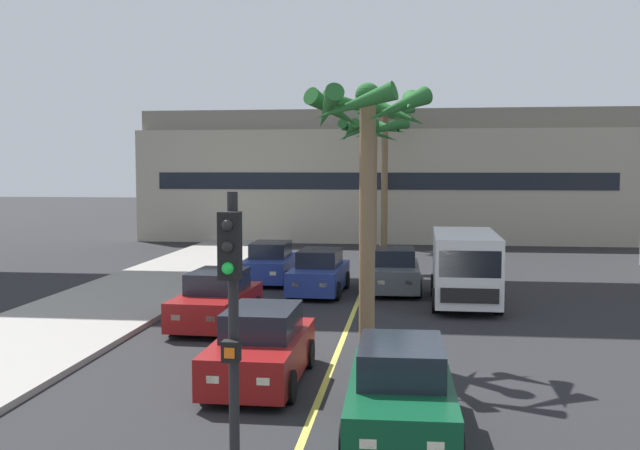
{
  "coord_description": "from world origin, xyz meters",
  "views": [
    {
      "loc": [
        1.73,
        -0.14,
        4.46
      ],
      "look_at": [
        0.0,
        14.0,
        3.37
      ],
      "focal_mm": 41.7,
      "sensor_mm": 36.0,
      "label": 1
    }
  ],
  "objects_px": {
    "car_queue_sixth": "(319,273)",
    "car_queue_third": "(261,348)",
    "car_queue_front": "(401,394)",
    "car_queue_fourth": "(395,272)",
    "car_queue_fifth": "(270,264)",
    "car_queue_second": "(217,301)",
    "palm_tree_far_median": "(385,128)",
    "palm_tree_mid_median": "(368,136)",
    "palm_tree_near_median": "(372,145)",
    "traffic_light_median_near": "(232,323)",
    "delivery_van": "(465,266)"
  },
  "relations": [
    {
      "from": "car_queue_third",
      "to": "palm_tree_near_median",
      "type": "xyz_separation_m",
      "value": [
        1.35,
        18.05,
        4.76
      ]
    },
    {
      "from": "car_queue_second",
      "to": "car_queue_fifth",
      "type": "distance_m",
      "value": 8.25
    },
    {
      "from": "palm_tree_mid_median",
      "to": "car_queue_third",
      "type": "bearing_deg",
      "value": -125.99
    },
    {
      "from": "car_queue_third",
      "to": "car_queue_fifth",
      "type": "height_order",
      "value": "same"
    },
    {
      "from": "car_queue_sixth",
      "to": "palm_tree_mid_median",
      "type": "bearing_deg",
      "value": -75.21
    },
    {
      "from": "car_queue_third",
      "to": "car_queue_sixth",
      "type": "height_order",
      "value": "same"
    },
    {
      "from": "car_queue_front",
      "to": "car_queue_fourth",
      "type": "relative_size",
      "value": 1.0
    },
    {
      "from": "car_queue_second",
      "to": "car_queue_sixth",
      "type": "distance_m",
      "value": 6.19
    },
    {
      "from": "car_queue_second",
      "to": "palm_tree_mid_median",
      "type": "height_order",
      "value": "palm_tree_mid_median"
    },
    {
      "from": "car_queue_sixth",
      "to": "delivery_van",
      "type": "xyz_separation_m",
      "value": [
        5.01,
        -1.57,
        0.57
      ]
    },
    {
      "from": "car_queue_second",
      "to": "car_queue_third",
      "type": "height_order",
      "value": "same"
    },
    {
      "from": "car_queue_sixth",
      "to": "palm_tree_far_median",
      "type": "distance_m",
      "value": 17.1
    },
    {
      "from": "palm_tree_mid_median",
      "to": "car_queue_fifth",
      "type": "bearing_deg",
      "value": 112.37
    },
    {
      "from": "car_queue_front",
      "to": "car_queue_fourth",
      "type": "height_order",
      "value": "same"
    },
    {
      "from": "car_queue_second",
      "to": "palm_tree_far_median",
      "type": "distance_m",
      "value": 22.86
    },
    {
      "from": "palm_tree_near_median",
      "to": "palm_tree_far_median",
      "type": "bearing_deg",
      "value": 88.41
    },
    {
      "from": "car_queue_third",
      "to": "car_queue_fourth",
      "type": "relative_size",
      "value": 0.99
    },
    {
      "from": "car_queue_second",
      "to": "traffic_light_median_near",
      "type": "xyz_separation_m",
      "value": [
        3.43,
        -12.2,
        1.99
      ]
    },
    {
      "from": "car_queue_front",
      "to": "car_queue_third",
      "type": "distance_m",
      "value": 4.05
    },
    {
      "from": "car_queue_sixth",
      "to": "palm_tree_near_median",
      "type": "xyz_separation_m",
      "value": [
        1.51,
        6.92,
        4.76
      ]
    },
    {
      "from": "car_queue_third",
      "to": "palm_tree_far_median",
      "type": "bearing_deg",
      "value": 86.62
    },
    {
      "from": "car_queue_front",
      "to": "car_queue_third",
      "type": "relative_size",
      "value": 1.0
    },
    {
      "from": "car_queue_fourth",
      "to": "traffic_light_median_near",
      "type": "bearing_deg",
      "value": -94.43
    },
    {
      "from": "car_queue_front",
      "to": "delivery_van",
      "type": "xyz_separation_m",
      "value": [
        1.92,
        12.35,
        0.57
      ]
    },
    {
      "from": "car_queue_fourth",
      "to": "palm_tree_mid_median",
      "type": "xyz_separation_m",
      "value": [
        -0.48,
        -9.12,
        4.52
      ]
    },
    {
      "from": "car_queue_fourth",
      "to": "palm_tree_mid_median",
      "type": "relative_size",
      "value": 0.64
    },
    {
      "from": "traffic_light_median_near",
      "to": "palm_tree_mid_median",
      "type": "bearing_deg",
      "value": 84.23
    },
    {
      "from": "car_queue_third",
      "to": "delivery_van",
      "type": "bearing_deg",
      "value": 63.09
    },
    {
      "from": "car_queue_front",
      "to": "car_queue_third",
      "type": "bearing_deg",
      "value": 136.27
    },
    {
      "from": "car_queue_fifth",
      "to": "car_queue_fourth",
      "type": "bearing_deg",
      "value": -18.77
    },
    {
      "from": "car_queue_fifth",
      "to": "palm_tree_near_median",
      "type": "bearing_deg",
      "value": 49.84
    },
    {
      "from": "car_queue_fifth",
      "to": "palm_tree_far_median",
      "type": "xyz_separation_m",
      "value": [
        4.0,
        13.45,
        5.98
      ]
    },
    {
      "from": "car_queue_sixth",
      "to": "traffic_light_median_near",
      "type": "bearing_deg",
      "value": -86.12
    },
    {
      "from": "car_queue_front",
      "to": "palm_tree_near_median",
      "type": "bearing_deg",
      "value": 94.34
    },
    {
      "from": "car_queue_third",
      "to": "palm_tree_far_median",
      "type": "height_order",
      "value": "palm_tree_far_median"
    },
    {
      "from": "car_queue_sixth",
      "to": "car_queue_third",
      "type": "bearing_deg",
      "value": -89.19
    },
    {
      "from": "car_queue_sixth",
      "to": "car_queue_fourth",
      "type": "bearing_deg",
      "value": 16.68
    },
    {
      "from": "car_queue_fourth",
      "to": "car_queue_sixth",
      "type": "height_order",
      "value": "same"
    },
    {
      "from": "car_queue_front",
      "to": "car_queue_fourth",
      "type": "distance_m",
      "value": 14.74
    },
    {
      "from": "car_queue_third",
      "to": "palm_tree_mid_median",
      "type": "bearing_deg",
      "value": 54.01
    },
    {
      "from": "car_queue_third",
      "to": "car_queue_sixth",
      "type": "distance_m",
      "value": 11.13
    },
    {
      "from": "car_queue_fifth",
      "to": "car_queue_sixth",
      "type": "height_order",
      "value": "same"
    },
    {
      "from": "traffic_light_median_near",
      "to": "palm_tree_near_median",
      "type": "height_order",
      "value": "palm_tree_near_median"
    },
    {
      "from": "car_queue_second",
      "to": "car_queue_fourth",
      "type": "distance_m",
      "value": 8.2
    },
    {
      "from": "car_queue_second",
      "to": "car_queue_third",
      "type": "bearing_deg",
      "value": -66.1
    },
    {
      "from": "car_queue_third",
      "to": "delivery_van",
      "type": "height_order",
      "value": "delivery_van"
    },
    {
      "from": "car_queue_fourth",
      "to": "traffic_light_median_near",
      "type": "relative_size",
      "value": 0.99
    },
    {
      "from": "car_queue_front",
      "to": "traffic_light_median_near",
      "type": "xyz_separation_m",
      "value": [
        -1.87,
        -4.05,
        1.99
      ]
    },
    {
      "from": "car_queue_second",
      "to": "car_queue_fifth",
      "type": "xyz_separation_m",
      "value": [
        -0.03,
        8.25,
        0.0
      ]
    },
    {
      "from": "delivery_van",
      "to": "traffic_light_median_near",
      "type": "relative_size",
      "value": 1.26
    }
  ]
}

